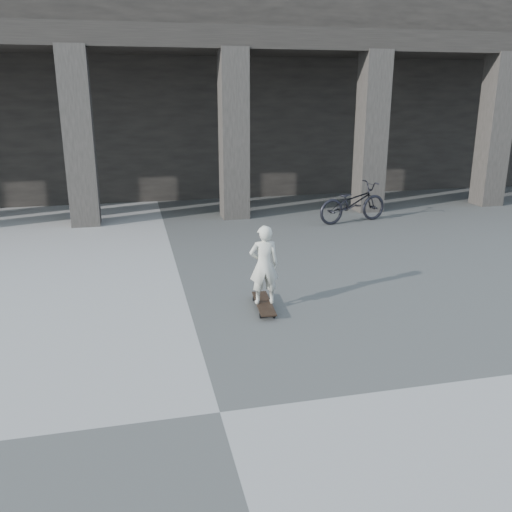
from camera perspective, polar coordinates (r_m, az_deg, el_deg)
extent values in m
plane|color=#464644|center=(5.52, -3.82, -16.09)|extent=(90.00, 90.00, 0.00)
cube|color=black|center=(18.60, -11.37, 16.54)|extent=(28.00, 6.00, 6.00)
cube|color=black|center=(14.25, -10.96, 21.40)|extent=(28.00, 2.80, 0.50)
cube|color=#2C2A25|center=(13.17, -18.14, 11.68)|extent=(0.65, 0.65, 4.00)
cube|color=#2C2A25|center=(13.35, -2.35, 12.54)|extent=(0.65, 0.65, 4.00)
cube|color=#2C2A25|center=(14.45, 12.05, 12.52)|extent=(0.65, 0.65, 4.00)
cube|color=#2C2A25|center=(16.28, 23.79, 11.94)|extent=(0.65, 0.65, 4.00)
cube|color=black|center=(7.84, 0.83, -5.00)|extent=(0.30, 0.96, 0.02)
cube|color=#B2B2B7|center=(8.15, 0.46, -4.40)|extent=(0.20, 0.07, 0.03)
cube|color=#B2B2B7|center=(7.55, 1.22, -6.20)|extent=(0.20, 0.07, 0.03)
cylinder|color=black|center=(8.14, -0.22, -4.50)|extent=(0.04, 0.07, 0.07)
cylinder|color=black|center=(8.17, 1.15, -4.43)|extent=(0.04, 0.07, 0.07)
cylinder|color=black|center=(7.54, 0.48, -6.31)|extent=(0.04, 0.07, 0.07)
cylinder|color=black|center=(7.57, 1.96, -6.22)|extent=(0.04, 0.07, 0.07)
imported|color=beige|center=(7.64, 0.85, -0.94)|extent=(0.44, 0.31, 1.15)
imported|color=black|center=(13.19, 10.15, 5.56)|extent=(1.92, 1.01, 0.96)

